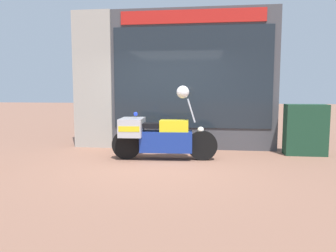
{
  "coord_description": "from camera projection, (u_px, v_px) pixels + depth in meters",
  "views": [
    {
      "loc": [
        0.92,
        -6.32,
        1.49
      ],
      "look_at": [
        -0.02,
        1.04,
        0.67
      ],
      "focal_mm": 35.0,
      "sensor_mm": 36.0,
      "label": 1
    }
  ],
  "objects": [
    {
      "name": "ground_plane",
      "position": [
        162.0,
        165.0,
        6.51
      ],
      "size": [
        60.0,
        60.0,
        0.0
      ],
      "primitive_type": "plane",
      "color": "#8E604C"
    },
    {
      "name": "shop_building",
      "position": [
        157.0,
        80.0,
        8.34
      ],
      "size": [
        5.13,
        0.55,
        3.48
      ],
      "color": "#424247",
      "rests_on": "ground"
    },
    {
      "name": "window_display",
      "position": [
        190.0,
        129.0,
        8.4
      ],
      "size": [
        3.67,
        0.3,
        2.04
      ],
      "color": "slate",
      "rests_on": "ground"
    },
    {
      "name": "paramedic_motorcycle",
      "position": [
        156.0,
        135.0,
        7.0
      ],
      "size": [
        2.26,
        0.78,
        1.31
      ],
      "rotation": [
        0.0,
        0.0,
        0.06
      ],
      "color": "black",
      "rests_on": "ground"
    },
    {
      "name": "utility_cabinet",
      "position": [
        305.0,
        130.0,
        7.49
      ],
      "size": [
        0.91,
        0.43,
        1.16
      ],
      "primitive_type": "cube",
      "color": "#193D28",
      "rests_on": "ground"
    },
    {
      "name": "white_helmet",
      "position": [
        183.0,
        92.0,
        6.86
      ],
      "size": [
        0.26,
        0.26,
        0.26
      ],
      "primitive_type": "sphere",
      "color": "white",
      "rests_on": "paramedic_motorcycle"
    }
  ]
}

